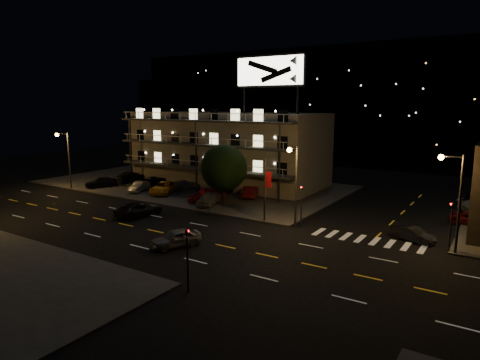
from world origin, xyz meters
The scene contains 28 objects.
ground centered at (0.00, 0.00, 0.00)m, with size 140.00×140.00×0.00m, color black.
curb_nw centered at (-14.00, 20.00, 0.07)m, with size 44.00×24.00×0.15m, color #323330.
motel centered at (-9.94, 23.88, 5.34)m, with size 28.00×13.80×18.10m.
hill_backdrop centered at (-5.94, 68.78, 11.55)m, with size 120.00×25.00×24.00m.
streetlight_nw centered at (-26.00, 7.94, 4.96)m, with size 0.44×1.92×8.00m.
streetlight_nc centered at (8.50, 7.94, 4.96)m, with size 0.44×1.92×8.00m.
streetlight_ne centered at (22.14, 8.30, 4.96)m, with size 1.92×0.44×8.00m.
signal_nw centered at (9.00, 8.50, 2.57)m, with size 0.20×0.27×4.60m.
signal_sw centered at (9.00, -8.50, 2.57)m, with size 0.20×0.27×4.60m.
signal_ne centered at (22.00, 8.50, 2.57)m, with size 0.27×0.20×4.60m.
banner_north centered at (5.09, 8.40, 3.43)m, with size 0.83×0.16×6.40m.
stop_sign centered at (-3.00, 8.57, 1.71)m, with size 0.91×0.11×2.61m.
tree centered at (-2.33, 11.73, 4.35)m, with size 5.61×5.41×7.07m.
lot_car_0 centered at (-23.15, 11.22, 0.89)m, with size 1.76×4.37×1.49m, color black.
lot_car_1 centered at (-16.42, 11.96, 0.80)m, with size 1.39×3.98×1.31m, color gray.
lot_car_2 centered at (-12.64, 12.79, 0.91)m, with size 2.52×5.47×1.52m, color orange.
lot_car_3 centered at (-5.25, 12.38, 0.90)m, with size 2.10×5.16×1.50m, color #5F0D0D.
lot_car_4 centered at (-3.84, 10.82, 0.90)m, with size 1.77×4.39×1.50m, color gray.
lot_car_5 centered at (-22.56, 16.49, 0.90)m, with size 1.60×4.58×1.51m, color black.
lot_car_6 centered at (-18.06, 16.67, 0.76)m, with size 2.02×4.37×1.22m, color black.
lot_car_7 centered at (-12.20, 16.38, 0.78)m, with size 1.77×4.35×1.26m, color gray.
lot_car_8 centered at (-5.91, 17.14, 0.84)m, with size 1.64×4.06×1.38m, color black.
lot_car_9 centered at (-1.84, 16.92, 0.88)m, with size 1.54×4.42×1.46m, color #5F0D0D.
side_car_0 centered at (18.95, 10.02, 0.63)m, with size 1.33×3.81×1.25m, color black.
side_car_1 centered at (23.03, 18.49, 0.63)m, with size 2.08×4.51×1.25m, color #5F0D0D.
side_car_2 centered at (22.94, 24.87, 0.61)m, with size 1.71×4.21×1.22m, color gray.
road_car_east centered at (2.54, -2.26, 0.73)m, with size 1.71×4.26×1.45m, color gray.
road_car_west centered at (-7.37, 3.16, 0.73)m, with size 2.42×5.25×1.46m, color black.
Camera 1 is at (25.64, -28.24, 11.86)m, focal length 32.00 mm.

